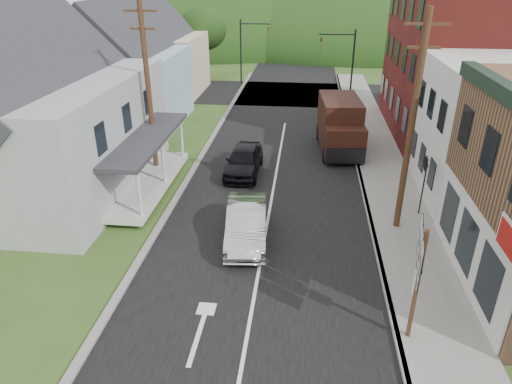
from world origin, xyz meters
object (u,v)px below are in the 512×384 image
(dark_sedan, at_px, (244,160))
(route_sign_cluster, at_px, (418,270))
(warning_sign, at_px, (424,177))
(silver_sedan, at_px, (246,224))
(delivery_van, at_px, (340,126))

(dark_sedan, bearing_deg, route_sign_cluster, -59.80)
(route_sign_cluster, xyz_separation_m, warning_sign, (1.97, 7.98, -0.60))
(silver_sedan, distance_m, warning_sign, 8.13)
(silver_sedan, distance_m, dark_sedan, 6.90)
(silver_sedan, xyz_separation_m, delivery_van, (4.33, 11.03, 0.84))
(silver_sedan, relative_size, delivery_van, 0.79)
(delivery_van, distance_m, warning_sign, 8.77)
(delivery_van, xyz_separation_m, warning_sign, (3.19, -8.16, 0.37))
(dark_sedan, distance_m, warning_sign, 9.50)
(silver_sedan, xyz_separation_m, warning_sign, (7.52, 2.87, 1.21))
(delivery_van, height_order, route_sign_cluster, route_sign_cluster)
(silver_sedan, bearing_deg, dark_sedan, 93.03)
(silver_sedan, xyz_separation_m, dark_sedan, (-1.03, 6.82, 0.01))
(dark_sedan, height_order, warning_sign, warning_sign)
(warning_sign, bearing_deg, silver_sedan, -163.29)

